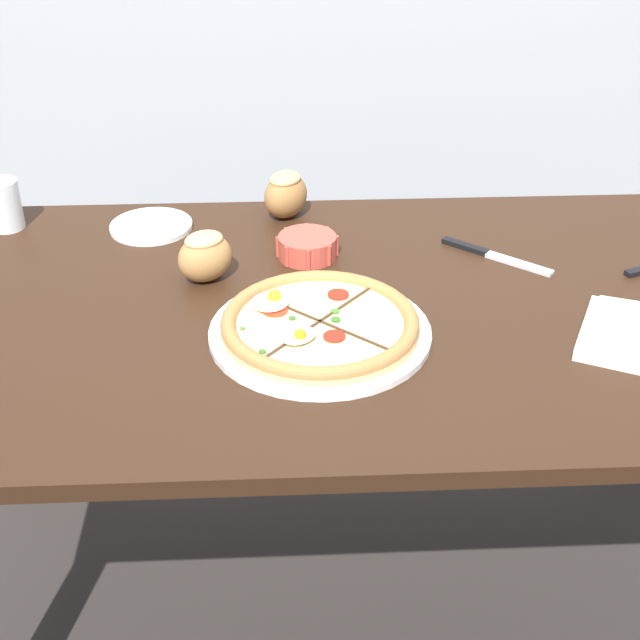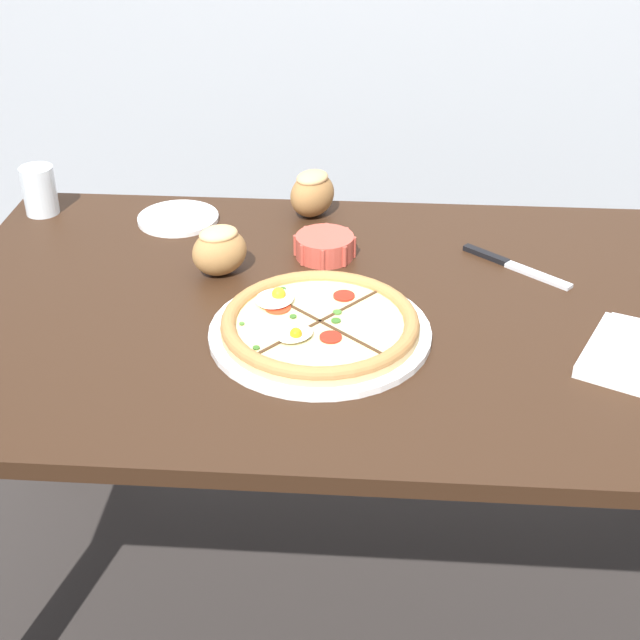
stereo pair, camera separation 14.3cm
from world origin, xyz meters
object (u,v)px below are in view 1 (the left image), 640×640
at_px(water_glass, 4,207).
at_px(pizza, 319,326).
at_px(dining_table, 376,345).
at_px(side_saucer, 151,226).
at_px(bread_piece_near, 286,194).
at_px(ramekin_bowl, 307,246).
at_px(bread_piece_mid, 205,255).
at_px(knife_spare, 494,256).

bearing_deg(water_glass, pizza, -35.53).
bearing_deg(dining_table, side_saucer, 143.19).
xyz_separation_m(bread_piece_near, water_glass, (-0.56, -0.03, -0.01)).
bearing_deg(side_saucer, ramekin_bowl, -23.91).
relative_size(ramekin_bowl, bread_piece_near, 0.90).
height_order(pizza, bread_piece_mid, bread_piece_mid).
distance_m(bread_piece_near, side_saucer, 0.28).
bearing_deg(bread_piece_mid, dining_table, -18.60).
xyz_separation_m(pizza, side_saucer, (-0.32, 0.41, -0.01)).
relative_size(bread_piece_mid, water_glass, 1.28).
height_order(bread_piece_near, side_saucer, bread_piece_near).
relative_size(pizza, bread_piece_mid, 2.82).
distance_m(dining_table, side_saucer, 0.54).
height_order(bread_piece_near, knife_spare, bread_piece_near).
distance_m(pizza, knife_spare, 0.43).
bearing_deg(pizza, knife_spare, 36.82).
xyz_separation_m(knife_spare, water_glass, (-0.95, 0.18, 0.04)).
relative_size(dining_table, bread_piece_near, 11.84).
xyz_separation_m(dining_table, knife_spare, (0.24, 0.16, 0.09)).
relative_size(dining_table, knife_spare, 8.36).
xyz_separation_m(dining_table, water_glass, (-0.71, 0.34, 0.13)).
bearing_deg(water_glass, bread_piece_near, 2.95).
relative_size(ramekin_bowl, knife_spare, 0.63).
distance_m(bread_piece_mid, knife_spare, 0.54).
height_order(dining_table, ramekin_bowl, ramekin_bowl).
xyz_separation_m(dining_table, bread_piece_near, (-0.15, 0.36, 0.14)).
relative_size(dining_table, bread_piece_mid, 12.18).
bearing_deg(bread_piece_near, pizza, -84.21).
height_order(pizza, knife_spare, pizza).
relative_size(dining_table, side_saucer, 9.49).
bearing_deg(pizza, bread_piece_mid, 134.39).
xyz_separation_m(ramekin_bowl, bread_piece_mid, (-0.18, -0.08, 0.03)).
relative_size(pizza, water_glass, 3.61).
distance_m(bread_piece_near, water_glass, 0.56).
height_order(bread_piece_mid, knife_spare, bread_piece_mid).
bearing_deg(bread_piece_near, dining_table, -67.28).
bearing_deg(knife_spare, water_glass, -150.81).
bearing_deg(side_saucer, dining_table, -36.81).
distance_m(dining_table, bread_piece_near, 0.42).
bearing_deg(pizza, ramekin_bowl, 91.96).
bearing_deg(dining_table, ramekin_bowl, 122.57).
distance_m(ramekin_bowl, knife_spare, 0.35).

